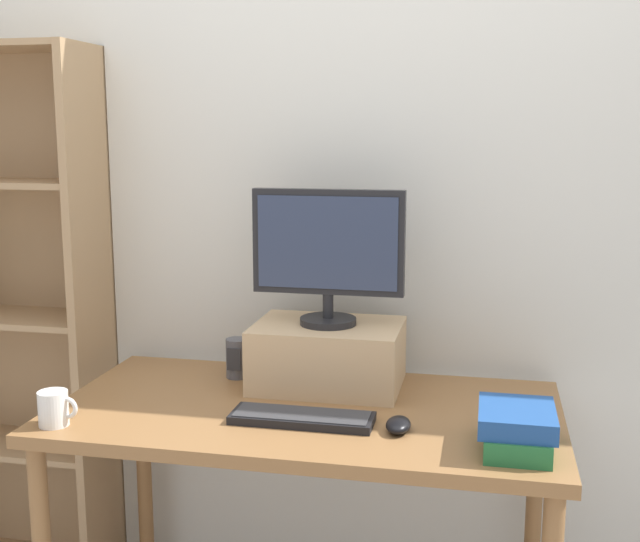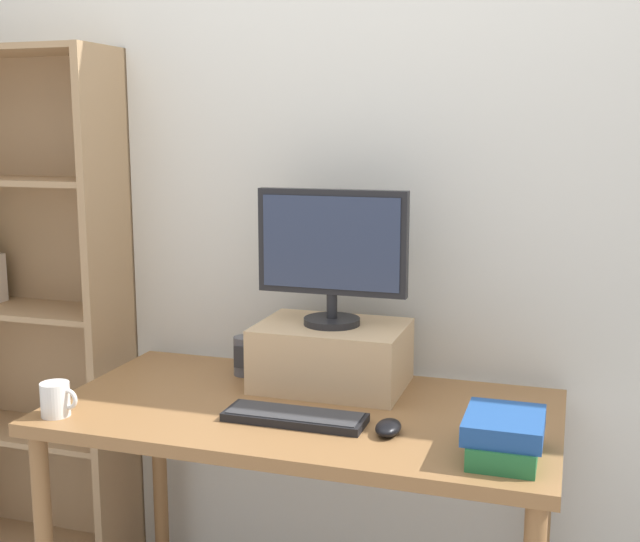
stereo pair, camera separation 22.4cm
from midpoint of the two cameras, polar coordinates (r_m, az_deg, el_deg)
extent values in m
cube|color=silver|center=(2.60, 4.63, 4.69)|extent=(7.00, 0.08, 2.60)
cube|color=olive|center=(2.28, 1.75, -10.03)|extent=(1.40, 0.74, 0.04)
cylinder|color=olive|center=(2.92, -9.14, -13.68)|extent=(0.05, 0.05, 0.74)
cylinder|color=olive|center=(2.65, 17.98, -16.67)|extent=(0.05, 0.05, 0.74)
cube|color=tan|center=(2.79, -12.41, -3.39)|extent=(0.03, 0.28, 1.81)
cube|color=tan|center=(3.08, -16.77, -2.31)|extent=(0.72, 0.01, 1.81)
cube|color=tan|center=(3.10, -17.77, -10.82)|extent=(0.67, 0.27, 0.02)
cube|color=tan|center=(2.97, -18.24, -2.63)|extent=(0.67, 0.27, 0.02)
cube|color=tan|center=(2.91, -18.73, 6.09)|extent=(0.67, 0.27, 0.02)
cube|color=tan|center=(2.91, -19.22, 14.59)|extent=(0.67, 0.27, 0.02)
cube|color=tan|center=(2.42, 3.52, -6.04)|extent=(0.44, 0.32, 0.19)
cylinder|color=black|center=(2.39, 3.54, -3.62)|extent=(0.17, 0.17, 0.02)
cylinder|color=black|center=(2.38, 3.56, -2.52)|extent=(0.03, 0.03, 0.07)
cube|color=black|center=(2.34, 3.61, 2.04)|extent=(0.45, 0.04, 0.31)
cube|color=#2D3851|center=(2.32, 3.49, 1.98)|extent=(0.41, 0.00, 0.27)
cube|color=black|center=(2.15, 1.22, -10.42)|extent=(0.38, 0.13, 0.02)
cube|color=#333335|center=(2.15, 1.23, -10.11)|extent=(0.36, 0.11, 0.00)
ellipsoid|color=black|center=(2.09, 8.02, -11.03)|extent=(0.06, 0.10, 0.04)
cube|color=#236B38|center=(2.01, 16.19, -11.91)|extent=(0.16, 0.24, 0.05)
cube|color=navy|center=(1.99, 16.21, -10.53)|extent=(0.18, 0.22, 0.05)
cylinder|color=white|center=(2.26, -15.63, -8.82)|extent=(0.08, 0.08, 0.09)
torus|color=white|center=(2.24, -14.79, -8.85)|extent=(0.06, 0.01, 0.06)
cylinder|color=#4C4C51|center=(2.53, -2.82, -6.08)|extent=(0.07, 0.07, 0.12)
cube|color=#2D2D30|center=(2.49, -3.13, -6.17)|extent=(0.04, 0.00, 0.07)
camera|label=1|loc=(0.11, -87.14, 0.51)|focal=45.00mm
camera|label=2|loc=(0.11, 92.86, -0.51)|focal=45.00mm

